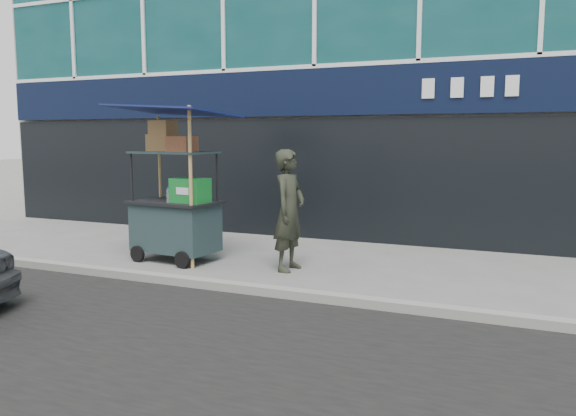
% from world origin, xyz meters
% --- Properties ---
extents(ground, '(80.00, 80.00, 0.00)m').
position_xyz_m(ground, '(0.00, 0.00, 0.00)').
color(ground, slate).
rests_on(ground, ground).
extents(curb, '(80.00, 0.18, 0.12)m').
position_xyz_m(curb, '(0.00, -0.20, 0.06)').
color(curb, gray).
rests_on(curb, ground).
extents(vendor_cart, '(2.03, 1.55, 2.57)m').
position_xyz_m(vendor_cart, '(-1.40, 1.11, 0.90)').
color(vendor_cart, '#19282B').
rests_on(vendor_cart, ground).
extents(vendor_man, '(0.49, 0.70, 1.85)m').
position_xyz_m(vendor_man, '(0.58, 1.21, 0.93)').
color(vendor_man, '#262A1E').
rests_on(vendor_man, ground).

